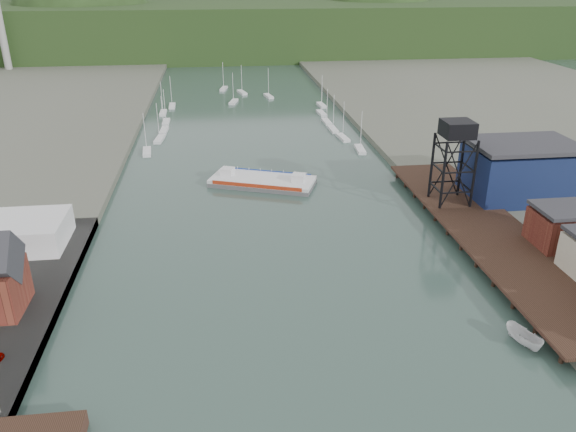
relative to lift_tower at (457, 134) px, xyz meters
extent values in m
cube|color=black|center=(2.00, -13.00, -13.75)|extent=(14.00, 70.00, 0.50)
cylinder|color=black|center=(-4.00, -13.00, -14.85)|extent=(0.60, 0.60, 2.20)
cylinder|color=black|center=(8.00, -13.00, -14.85)|extent=(0.60, 0.60, 2.20)
cube|color=silver|center=(-79.00, -8.00, -11.80)|extent=(18.00, 12.00, 4.50)
cylinder|color=black|center=(-3.00, -3.00, -7.00)|extent=(0.50, 0.50, 13.00)
cylinder|color=black|center=(3.00, -3.00, -7.00)|extent=(0.50, 0.50, 13.00)
cylinder|color=black|center=(-3.00, 3.00, -7.00)|extent=(0.50, 0.50, 13.00)
cylinder|color=black|center=(3.00, 3.00, -7.00)|extent=(0.50, 0.50, 13.00)
cube|color=black|center=(0.00, 0.00, 1.00)|extent=(5.50, 5.50, 3.00)
cube|color=#0B1733|center=(15.00, 2.00, -9.05)|extent=(20.00, 14.00, 10.00)
cube|color=#2D2D33|center=(15.00, 2.00, -3.15)|extent=(20.50, 14.50, 0.80)
cube|color=#541E18|center=(11.00, -20.00, -11.05)|extent=(9.00, 8.00, 6.00)
cube|color=silver|center=(-62.54, 45.89, -15.30)|extent=(2.67, 7.65, 0.90)
cube|color=silver|center=(-60.28, 57.30, -15.30)|extent=(2.81, 7.67, 0.90)
cube|color=silver|center=(-59.71, 66.17, -15.30)|extent=(2.35, 7.59, 0.90)
cube|color=silver|center=(-59.81, 76.09, -15.30)|extent=(2.01, 7.50, 0.90)
cube|color=silver|center=(-61.64, 88.33, -15.30)|extent=(2.00, 7.50, 0.90)
cube|color=silver|center=(-59.32, 98.17, -15.30)|extent=(2.16, 7.54, 0.90)
cube|color=silver|center=(-7.44, 41.03, -15.30)|extent=(2.53, 7.62, 0.90)
cube|color=silver|center=(-9.54, 52.51, -15.30)|extent=(2.76, 7.67, 0.90)
cube|color=silver|center=(-10.54, 61.29, -15.30)|extent=(2.22, 7.56, 0.90)
cube|color=silver|center=(-10.73, 70.28, -15.30)|extent=(2.18, 7.54, 0.90)
cube|color=silver|center=(-10.33, 81.38, -15.30)|extent=(2.46, 7.61, 0.90)
cube|color=silver|center=(-8.22, 92.99, -15.30)|extent=(2.48, 7.61, 0.90)
cube|color=silver|center=(-38.16, 102.00, -15.30)|extent=(3.78, 7.76, 0.90)
cube|color=silver|center=(-24.96, 110.00, -15.30)|extent=(3.31, 7.74, 0.90)
cube|color=silver|center=(-34.34, 118.00, -15.30)|extent=(3.76, 7.76, 0.90)
cube|color=silver|center=(-41.11, 126.00, -15.30)|extent=(3.40, 7.74, 0.90)
cube|color=black|center=(-35.00, 242.00, -3.65)|extent=(500.00, 120.00, 28.00)
sphere|color=black|center=(-115.00, 242.00, -7.65)|extent=(80.00, 80.00, 80.00)
sphere|color=black|center=(55.00, 252.00, -9.65)|extent=(70.00, 70.00, 70.00)
cube|color=#555457|center=(-34.87, 19.13, -15.20)|extent=(24.27, 16.60, 0.90)
cube|color=silver|center=(-34.87, 19.13, -14.39)|extent=(24.27, 16.60, 0.72)
cube|color=#A82D13|center=(-36.53, 14.89, -14.21)|extent=(18.52, 7.35, 0.81)
cube|color=navy|center=(-33.22, 23.37, -14.21)|extent=(18.52, 7.35, 0.81)
cube|color=silver|center=(-42.43, 22.09, -13.30)|extent=(3.50, 3.50, 1.80)
cube|color=silver|center=(-27.32, 16.18, -13.30)|extent=(3.50, 3.50, 1.80)
imported|color=silver|center=(-6.86, -42.20, -14.53)|extent=(3.76, 6.18, 2.24)
camera|label=1|loc=(-43.85, -96.46, 28.34)|focal=35.00mm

